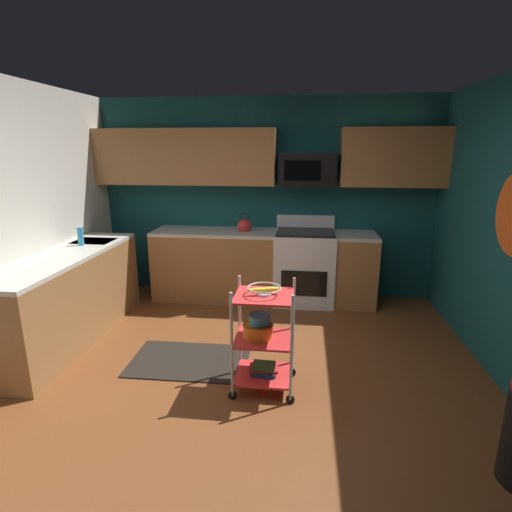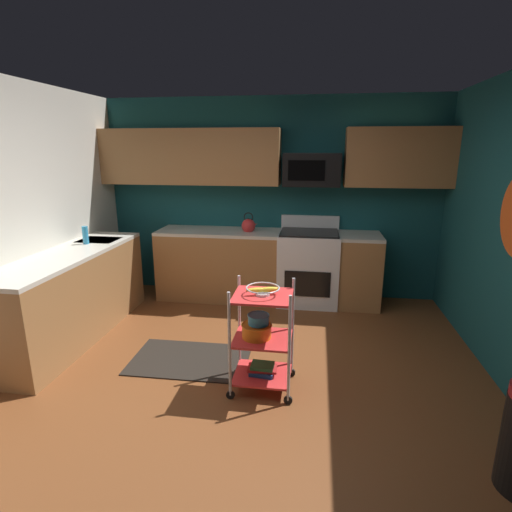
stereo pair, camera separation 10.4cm
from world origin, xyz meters
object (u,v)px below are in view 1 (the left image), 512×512
at_px(fruit_bowl, 264,289).
at_px(kettle, 244,226).
at_px(rolling_cart, 264,338).
at_px(dish_soap_bottle, 80,236).
at_px(oven_range, 304,266).
at_px(mixing_bowl_large, 258,330).
at_px(mixing_bowl_small, 260,319).
at_px(book_stack, 264,369).
at_px(microwave, 307,170).

xyz_separation_m(fruit_bowl, kettle, (-0.46, 2.05, 0.12)).
relative_size(rolling_cart, dish_soap_bottle, 4.57).
relative_size(oven_range, mixing_bowl_large, 4.37).
bearing_deg(oven_range, kettle, -179.72).
relative_size(fruit_bowl, mixing_bowl_large, 1.08).
distance_m(rolling_cart, mixing_bowl_large, 0.08).
bearing_deg(kettle, mixing_bowl_small, -78.21).
relative_size(fruit_bowl, kettle, 1.03).
relative_size(kettle, dish_soap_bottle, 1.32).
height_order(oven_range, mixing_bowl_large, oven_range).
bearing_deg(dish_soap_bottle, book_stack, -26.63).
distance_m(book_stack, kettle, 2.25).
bearing_deg(dish_soap_bottle, mixing_bowl_small, -26.84).
bearing_deg(microwave, oven_range, -89.74).
distance_m(book_stack, dish_soap_bottle, 2.54).
bearing_deg(fruit_bowl, book_stack, 0.00).
relative_size(mixing_bowl_small, dish_soap_bottle, 0.91).
bearing_deg(kettle, dish_soap_bottle, -150.03).
xyz_separation_m(oven_range, dish_soap_bottle, (-2.46, -0.97, 0.54)).
xyz_separation_m(rolling_cart, fruit_bowl, (-0.00, 0.00, 0.42)).
bearing_deg(kettle, microwave, 7.91).
height_order(oven_range, book_stack, oven_range).
bearing_deg(rolling_cart, fruit_bowl, 180.00).
bearing_deg(rolling_cart, mixing_bowl_small, 166.96).
bearing_deg(book_stack, kettle, 102.69).
bearing_deg(mixing_bowl_large, oven_range, 79.78).
xyz_separation_m(oven_range, fruit_bowl, (-0.32, -2.05, 0.40)).
distance_m(oven_range, fruit_bowl, 2.11).
xyz_separation_m(microwave, mixing_bowl_small, (-0.36, -2.15, -1.08)).
relative_size(oven_range, rolling_cart, 1.20).
bearing_deg(oven_range, rolling_cart, -98.89).
distance_m(microwave, mixing_bowl_large, 2.48).
height_order(oven_range, kettle, kettle).
bearing_deg(mixing_bowl_small, microwave, 80.60).
height_order(mixing_bowl_small, kettle, kettle).
relative_size(microwave, mixing_bowl_small, 3.85).
xyz_separation_m(book_stack, dish_soap_bottle, (-2.14, 1.07, 0.85)).
bearing_deg(rolling_cart, kettle, 102.69).
bearing_deg(mixing_bowl_small, book_stack, -13.04).
relative_size(oven_range, kettle, 4.17).
bearing_deg(mixing_bowl_large, fruit_bowl, 0.00).
bearing_deg(book_stack, microwave, 81.55).
bearing_deg(microwave, mixing_bowl_large, -99.72).
height_order(mixing_bowl_large, kettle, kettle).
bearing_deg(microwave, dish_soap_bottle, -156.35).
xyz_separation_m(oven_range, microwave, (-0.00, 0.10, 1.22)).
relative_size(microwave, book_stack, 2.83).
height_order(microwave, rolling_cart, microwave).
xyz_separation_m(kettle, dish_soap_bottle, (-1.68, -0.97, 0.02)).
bearing_deg(microwave, book_stack, -98.45).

